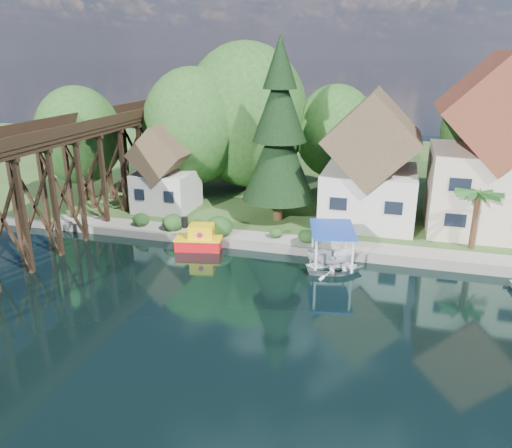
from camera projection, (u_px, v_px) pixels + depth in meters
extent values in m
plane|color=black|center=(231.00, 298.00, 30.36)|extent=(140.00, 140.00, 0.00)
cube|color=#324F1F|center=(318.00, 173.00, 61.23)|extent=(140.00, 52.00, 0.50)
cube|color=slate|center=(317.00, 253.00, 36.52)|extent=(60.00, 0.40, 0.62)
cube|color=gray|center=(347.00, 246.00, 37.12)|extent=(50.00, 2.60, 0.06)
cube|color=black|center=(2.00, 214.00, 33.15)|extent=(4.00, 0.36, 8.00)
cube|color=black|center=(34.00, 201.00, 36.06)|extent=(4.00, 0.36, 8.00)
cube|color=black|center=(62.00, 190.00, 38.97)|extent=(4.00, 0.36, 8.00)
cube|color=black|center=(86.00, 181.00, 41.89)|extent=(4.00, 0.36, 8.00)
cube|color=black|center=(107.00, 172.00, 44.80)|extent=(4.00, 0.36, 8.00)
cube|color=black|center=(125.00, 165.00, 47.72)|extent=(4.00, 0.36, 8.00)
cube|color=black|center=(141.00, 159.00, 50.63)|extent=(4.00, 0.36, 8.00)
cube|color=black|center=(155.00, 153.00, 53.54)|extent=(4.00, 0.36, 8.00)
cube|color=black|center=(168.00, 148.00, 56.46)|extent=(4.00, 0.36, 8.00)
cube|color=black|center=(32.00, 138.00, 37.74)|extent=(0.35, 44.00, 0.35)
cube|color=black|center=(72.00, 140.00, 36.85)|extent=(0.35, 44.00, 0.35)
cube|color=black|center=(51.00, 135.00, 37.20)|extent=(4.00, 44.00, 0.30)
cube|color=black|center=(28.00, 127.00, 37.53)|extent=(0.12, 44.00, 0.80)
cube|color=black|center=(74.00, 129.00, 36.51)|extent=(0.12, 44.00, 0.80)
cube|color=beige|center=(369.00, 195.00, 42.24)|extent=(7.50, 8.00, 4.50)
cube|color=#4B3B28|center=(373.00, 137.00, 40.63)|extent=(7.64, 8.64, 7.64)
cube|color=black|center=(338.00, 204.00, 39.03)|extent=(1.35, 0.08, 1.00)
cube|color=black|center=(394.00, 208.00, 37.95)|extent=(1.35, 0.08, 1.00)
cube|color=beige|center=(484.00, 190.00, 40.07)|extent=(8.50, 8.50, 6.50)
cube|color=brown|center=(496.00, 110.00, 38.02)|extent=(8.65, 9.18, 8.65)
cube|color=black|center=(458.00, 198.00, 36.67)|extent=(1.53, 0.08, 1.00)
cube|color=beige|center=(167.00, 190.00, 45.64)|extent=(5.00, 5.00, 3.50)
cube|color=#4B3B28|center=(164.00, 152.00, 44.49)|extent=(5.09, 5.40, 5.09)
cube|color=black|center=(139.00, 195.00, 43.63)|extent=(0.90, 0.08, 1.00)
cube|color=black|center=(169.00, 197.00, 42.91)|extent=(0.90, 0.08, 1.00)
cylinder|color=#382314|center=(195.00, 175.00, 49.32)|extent=(0.50, 0.50, 4.50)
ellipsoid|color=#1E4719|center=(193.00, 126.00, 47.78)|extent=(4.40, 4.40, 5.06)
cylinder|color=#382314|center=(246.00, 167.00, 51.87)|extent=(0.50, 0.50, 4.95)
ellipsoid|color=#1E4719|center=(245.00, 116.00, 50.17)|extent=(5.00, 5.00, 5.75)
cylinder|color=#382314|center=(333.00, 174.00, 50.62)|extent=(0.50, 0.50, 4.05)
ellipsoid|color=#1E4719|center=(336.00, 132.00, 49.23)|extent=(4.00, 4.00, 4.60)
cylinder|color=#382314|center=(494.00, 182.00, 46.72)|extent=(0.50, 0.50, 4.50)
ellipsoid|color=#1E4719|center=(502.00, 131.00, 45.17)|extent=(4.60, 4.60, 5.29)
cylinder|color=#382314|center=(84.00, 180.00, 48.31)|extent=(0.50, 0.50, 4.05)
ellipsoid|color=#1E4719|center=(79.00, 136.00, 46.92)|extent=(4.00, 4.00, 4.60)
ellipsoid|color=#1C4217|center=(173.00, 221.00, 40.37)|extent=(1.98, 1.98, 1.53)
ellipsoid|color=#1C4217|center=(198.00, 224.00, 40.18)|extent=(1.54, 1.54, 1.19)
ellipsoid|color=#1C4217|center=(219.00, 225.00, 39.13)|extent=(2.20, 2.20, 1.70)
ellipsoid|color=#1C4217|center=(141.00, 218.00, 41.34)|extent=(1.76, 1.76, 1.36)
ellipsoid|color=#1C4217|center=(276.00, 231.00, 38.61)|extent=(1.54, 1.54, 1.19)
ellipsoid|color=#1C4217|center=(307.00, 234.00, 37.67)|extent=(1.76, 1.76, 1.36)
cylinder|color=#382314|center=(278.00, 204.00, 42.83)|extent=(0.84, 0.84, 2.80)
cone|color=black|center=(279.00, 155.00, 41.47)|extent=(6.16, 6.16, 7.46)
cone|color=black|center=(280.00, 104.00, 40.11)|extent=(4.48, 4.48, 6.06)
cone|color=black|center=(280.00, 61.00, 39.05)|extent=(2.80, 2.80, 4.20)
cylinder|color=#382314|center=(474.00, 223.00, 36.21)|extent=(0.40, 0.40, 3.98)
ellipsoid|color=#164419|center=(479.00, 194.00, 35.50)|extent=(3.31, 3.31, 0.90)
cube|color=red|center=(199.00, 244.00, 37.98)|extent=(3.68, 2.43, 0.91)
cube|color=yellow|center=(199.00, 238.00, 37.82)|extent=(3.82, 2.57, 0.11)
cube|color=yellow|center=(201.00, 232.00, 37.65)|extent=(2.04, 1.68, 1.13)
cylinder|color=black|center=(185.00, 222.00, 37.51)|extent=(0.50, 0.50, 0.79)
cylinder|color=#A70C4F|center=(200.00, 235.00, 36.99)|extent=(0.42, 0.17, 0.41)
cylinder|color=#A70C4F|center=(203.00, 229.00, 38.31)|extent=(0.42, 0.17, 0.41)
cylinder|color=#A70C4F|center=(213.00, 232.00, 37.58)|extent=(0.17, 0.42, 0.41)
imported|color=silver|center=(335.00, 267.00, 33.88)|extent=(4.61, 3.93, 0.81)
imported|color=silver|center=(331.00, 256.00, 34.94)|extent=(3.64, 2.01, 1.33)
cube|color=#1B41B2|center=(333.00, 229.00, 34.29)|extent=(3.78, 4.80, 0.16)
cylinder|color=white|center=(353.00, 256.00, 32.85)|extent=(0.16, 0.16, 2.40)
cylinder|color=white|center=(346.00, 237.00, 36.38)|extent=(0.16, 0.16, 2.40)
cylinder|color=white|center=(316.00, 256.00, 32.98)|extent=(0.16, 0.16, 2.40)
cylinder|color=white|center=(313.00, 236.00, 36.50)|extent=(0.16, 0.16, 2.40)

